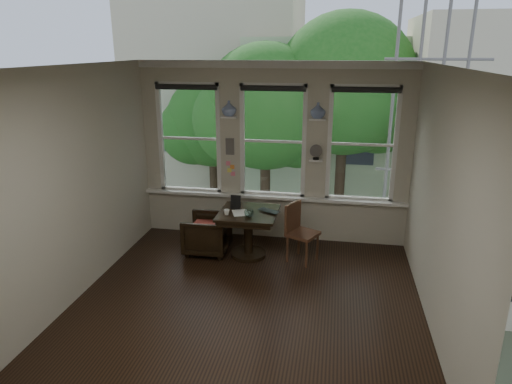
% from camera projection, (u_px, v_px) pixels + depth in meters
% --- Properties ---
extents(ground, '(4.50, 4.50, 0.00)m').
position_uv_depth(ground, '(248.00, 301.00, 6.01)').
color(ground, black).
rests_on(ground, ground).
extents(ceiling, '(4.50, 4.50, 0.00)m').
position_uv_depth(ceiling, '(246.00, 66.00, 5.11)').
color(ceiling, silver).
rests_on(ceiling, ground).
extents(wall_back, '(4.50, 0.00, 4.50)m').
position_uv_depth(wall_back, '(273.00, 153.00, 7.67)').
color(wall_back, '#BAB59F').
rests_on(wall_back, ground).
extents(wall_front, '(4.50, 0.00, 4.50)m').
position_uv_depth(wall_front, '(189.00, 282.00, 3.45)').
color(wall_front, '#BAB59F').
rests_on(wall_front, ground).
extents(wall_left, '(0.00, 4.50, 4.50)m').
position_uv_depth(wall_left, '(78.00, 184.00, 5.94)').
color(wall_left, '#BAB59F').
rests_on(wall_left, ground).
extents(wall_right, '(0.00, 4.50, 4.50)m').
position_uv_depth(wall_right, '(441.00, 204.00, 5.18)').
color(wall_right, '#BAB59F').
rests_on(wall_right, ground).
extents(window_left, '(1.10, 0.12, 1.90)m').
position_uv_depth(window_left, '(190.00, 138.00, 7.85)').
color(window_left, white).
rests_on(window_left, ground).
extents(window_center, '(1.10, 0.12, 1.90)m').
position_uv_depth(window_center, '(273.00, 141.00, 7.61)').
color(window_center, white).
rests_on(window_center, ground).
extents(window_right, '(1.10, 0.12, 1.90)m').
position_uv_depth(window_right, '(362.00, 144.00, 7.37)').
color(window_right, white).
rests_on(window_right, ground).
extents(shelf_left, '(0.26, 0.16, 0.03)m').
position_uv_depth(shelf_left, '(229.00, 117.00, 7.52)').
color(shelf_left, white).
rests_on(shelf_left, ground).
extents(shelf_right, '(0.26, 0.16, 0.03)m').
position_uv_depth(shelf_right, '(318.00, 119.00, 7.27)').
color(shelf_right, white).
rests_on(shelf_right, ground).
extents(intercom, '(0.14, 0.06, 0.28)m').
position_uv_depth(intercom, '(230.00, 146.00, 7.70)').
color(intercom, '#59544F').
rests_on(intercom, ground).
extents(sticky_notes, '(0.16, 0.01, 0.24)m').
position_uv_depth(sticky_notes, '(231.00, 166.00, 7.81)').
color(sticky_notes, pink).
rests_on(sticky_notes, ground).
extents(desk_fan, '(0.20, 0.20, 0.24)m').
position_uv_depth(desk_fan, '(316.00, 154.00, 7.43)').
color(desk_fan, '#59544F').
rests_on(desk_fan, ground).
extents(vase_left, '(0.24, 0.24, 0.25)m').
position_uv_depth(vase_left, '(229.00, 108.00, 7.48)').
color(vase_left, white).
rests_on(vase_left, shelf_left).
extents(vase_right, '(0.24, 0.24, 0.25)m').
position_uv_depth(vase_right, '(318.00, 110.00, 7.23)').
color(vase_right, white).
rests_on(vase_right, shelf_right).
extents(table, '(0.90, 0.90, 0.75)m').
position_uv_depth(table, '(248.00, 234.00, 7.22)').
color(table, black).
rests_on(table, ground).
extents(armchair_left, '(0.70, 0.68, 0.63)m').
position_uv_depth(armchair_left, '(207.00, 234.00, 7.36)').
color(armchair_left, black).
rests_on(armchair_left, ground).
extents(cushion_red, '(0.45, 0.45, 0.06)m').
position_uv_depth(cushion_red, '(207.00, 226.00, 7.32)').
color(cushion_red, maroon).
rests_on(cushion_red, armchair_left).
extents(side_chair_right, '(0.56, 0.56, 0.92)m').
position_uv_depth(side_chair_right, '(303.00, 233.00, 7.02)').
color(side_chair_right, '#4C311B').
rests_on(side_chair_right, ground).
extents(laptop, '(0.42, 0.38, 0.03)m').
position_uv_depth(laptop, '(267.00, 212.00, 7.04)').
color(laptop, black).
rests_on(laptop, table).
extents(mug, '(0.11, 0.11, 0.08)m').
position_uv_depth(mug, '(227.00, 212.00, 6.96)').
color(mug, white).
rests_on(mug, table).
extents(drinking_glass, '(0.14, 0.14, 0.11)m').
position_uv_depth(drinking_glass, '(249.00, 214.00, 6.87)').
color(drinking_glass, white).
rests_on(drinking_glass, table).
extents(tablet, '(0.16, 0.08, 0.22)m').
position_uv_depth(tablet, '(236.00, 202.00, 7.21)').
color(tablet, black).
rests_on(tablet, table).
extents(papers, '(0.31, 0.36, 0.00)m').
position_uv_depth(papers, '(240.00, 213.00, 7.05)').
color(papers, silver).
rests_on(papers, table).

